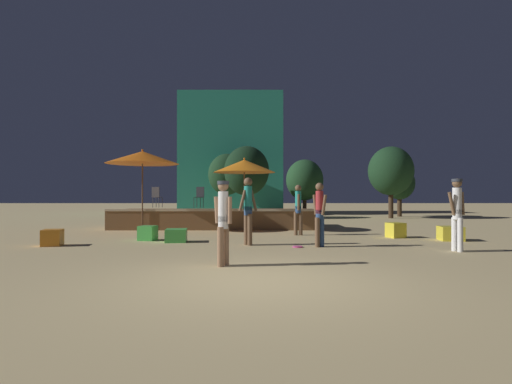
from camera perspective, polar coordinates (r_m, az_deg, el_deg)
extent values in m
plane|color=tan|center=(6.54, 0.20, -12.56)|extent=(120.00, 120.00, 0.00)
cube|color=brown|center=(17.05, -5.77, -3.79)|extent=(8.41, 3.04, 0.74)
cube|color=#CCB793|center=(15.56, -6.30, -2.60)|extent=(8.41, 0.12, 0.08)
cylinder|color=brown|center=(15.46, -1.91, -1.35)|extent=(0.05, 0.05, 2.25)
cone|color=orange|center=(15.49, -1.90, 3.72)|extent=(2.41, 2.41, 0.50)
sphere|color=orange|center=(15.52, -1.90, 4.78)|extent=(0.08, 0.08, 0.08)
cylinder|color=brown|center=(15.98, -16.15, -0.71)|extent=(0.05, 0.05, 2.58)
cone|color=orange|center=(16.04, -16.13, 4.77)|extent=(2.78, 2.78, 0.49)
sphere|color=orange|center=(16.07, -16.13, 5.77)|extent=(0.08, 0.08, 0.08)
cube|color=orange|center=(12.16, -27.31, -5.82)|extent=(0.57, 0.57, 0.44)
cube|color=yellow|center=(13.67, 19.09, -5.17)|extent=(0.60, 0.60, 0.48)
cube|color=#4CC651|center=(12.57, -15.43, -5.68)|extent=(0.54, 0.54, 0.44)
cube|color=yellow|center=(13.44, 25.80, -5.34)|extent=(0.70, 0.70, 0.42)
cube|color=#4CC651|center=(11.93, -11.55, -6.11)|extent=(0.65, 0.65, 0.38)
cylinder|color=#997051|center=(7.74, -5.30, -7.79)|extent=(0.13, 0.13, 0.76)
cylinder|color=#997051|center=(7.87, -4.58, -7.68)|extent=(0.13, 0.13, 0.76)
cylinder|color=white|center=(7.76, -4.94, -4.36)|extent=(0.20, 0.20, 0.24)
cylinder|color=white|center=(7.75, -4.93, -2.06)|extent=(0.20, 0.20, 0.58)
cylinder|color=#997051|center=(7.65, -3.98, -2.61)|extent=(0.11, 0.11, 0.52)
cylinder|color=#997051|center=(7.85, -5.87, -2.55)|extent=(0.14, 0.13, 0.52)
sphere|color=#997051|center=(7.74, -4.93, 0.87)|extent=(0.21, 0.21, 0.21)
cylinder|color=#333842|center=(7.75, -4.93, 1.33)|extent=(0.23, 0.23, 0.07)
cylinder|color=brown|center=(13.71, 5.48, -4.51)|extent=(0.13, 0.13, 0.79)
cylinder|color=brown|center=(13.73, 6.17, -4.50)|extent=(0.13, 0.13, 0.79)
cylinder|color=#2D4C7F|center=(13.70, 5.82, -2.51)|extent=(0.20, 0.20, 0.24)
cylinder|color=teal|center=(13.69, 5.82, -1.16)|extent=(0.20, 0.20, 0.61)
cylinder|color=brown|center=(13.52, 5.88, -1.46)|extent=(0.08, 0.13, 0.55)
cylinder|color=brown|center=(13.85, 5.76, -1.44)|extent=(0.08, 0.19, 0.55)
sphere|color=brown|center=(13.69, 5.82, 0.57)|extent=(0.22, 0.22, 0.22)
cylinder|color=brown|center=(11.04, -1.62, -5.33)|extent=(0.13, 0.13, 0.86)
cylinder|color=brown|center=(10.89, -1.11, -5.40)|extent=(0.13, 0.13, 0.86)
cylinder|color=#2D4C7F|center=(10.93, -1.37, -2.70)|extent=(0.22, 0.22, 0.24)
cylinder|color=teal|center=(10.93, -1.37, -0.87)|extent=(0.22, 0.22, 0.66)
cylinder|color=brown|center=(10.83, -2.17, -1.23)|extent=(0.25, 0.20, 0.58)
cylinder|color=brown|center=(11.03, -0.58, -1.22)|extent=(0.24, 0.20, 0.59)
sphere|color=brown|center=(10.93, -1.37, 1.46)|extent=(0.23, 0.23, 0.23)
cylinder|color=white|center=(10.84, 26.92, -5.48)|extent=(0.13, 0.13, 0.82)
cylinder|color=white|center=(10.95, 26.24, -5.43)|extent=(0.13, 0.13, 0.82)
cylinder|color=white|center=(10.86, 26.57, -2.87)|extent=(0.21, 0.21, 0.24)
cylinder|color=white|center=(10.85, 26.57, -1.11)|extent=(0.21, 0.21, 0.63)
cylinder|color=brown|center=(10.98, 27.17, -1.45)|extent=(0.14, 0.12, 0.56)
cylinder|color=brown|center=(10.72, 25.95, -1.48)|extent=(0.24, 0.16, 0.56)
sphere|color=brown|center=(10.85, 26.56, 1.15)|extent=(0.22, 0.22, 0.22)
cylinder|color=#333842|center=(10.86, 26.56, 1.50)|extent=(0.25, 0.25, 0.07)
cylinder|color=#2D4C7F|center=(10.78, 9.15, -5.65)|extent=(0.13, 0.13, 0.78)
cylinder|color=brown|center=(10.66, 8.54, -5.71)|extent=(0.13, 0.13, 0.78)
cylinder|color=#2D4C7F|center=(10.68, 8.84, -3.16)|extent=(0.20, 0.20, 0.24)
cylinder|color=#B22D33|center=(10.67, 8.84, -1.44)|extent=(0.20, 0.20, 0.60)
cylinder|color=brown|center=(10.79, 8.21, -1.80)|extent=(0.15, 0.16, 0.54)
cylinder|color=brown|center=(10.56, 9.48, -1.83)|extent=(0.17, 0.19, 0.54)
sphere|color=brown|center=(10.67, 8.84, 0.74)|extent=(0.21, 0.21, 0.21)
cylinder|color=#47474C|center=(18.18, -13.47, -1.44)|extent=(0.02, 0.02, 0.45)
cylinder|color=#47474C|center=(18.33, -14.30, -1.43)|extent=(0.02, 0.02, 0.45)
cylinder|color=#47474C|center=(17.92, -13.92, -1.45)|extent=(0.02, 0.02, 0.45)
cylinder|color=#47474C|center=(18.06, -14.76, -1.44)|extent=(0.02, 0.02, 0.45)
cylinder|color=#47474C|center=(18.12, -14.11, -0.73)|extent=(0.40, 0.40, 0.02)
cube|color=#47474C|center=(17.97, -14.37, -0.02)|extent=(0.36, 0.12, 0.45)
cylinder|color=#2D3338|center=(17.13, -9.09, -1.51)|extent=(0.02, 0.02, 0.45)
cylinder|color=#2D3338|center=(17.00, -8.18, -1.52)|extent=(0.02, 0.02, 0.45)
cylinder|color=#2D3338|center=(17.40, -8.67, -1.49)|extent=(0.02, 0.02, 0.45)
cylinder|color=#2D3338|center=(17.28, -7.77, -1.50)|extent=(0.02, 0.02, 0.45)
cylinder|color=#2D3338|center=(17.20, -8.43, -0.76)|extent=(0.40, 0.40, 0.02)
cube|color=#2D3338|center=(17.35, -8.19, -0.01)|extent=(0.35, 0.13, 0.45)
cylinder|color=#E54C99|center=(10.60, 5.74, -7.77)|extent=(0.27, 0.27, 0.03)
cylinder|color=#3D2B1C|center=(23.50, -1.58, -1.82)|extent=(0.28, 0.28, 1.61)
ellipsoid|color=black|center=(23.53, -1.58, 3.05)|extent=(2.65, 2.65, 2.92)
cylinder|color=#3D2B1C|center=(24.85, 18.49, -1.71)|extent=(0.28, 0.28, 1.62)
ellipsoid|color=#19381E|center=(24.89, 18.48, 2.87)|extent=(2.62, 2.62, 2.88)
cylinder|color=#3D2B1C|center=(26.97, 19.59, -1.97)|extent=(0.28, 0.28, 1.27)
ellipsoid|color=#19381E|center=(26.97, 19.59, 1.19)|extent=(1.89, 1.89, 2.08)
cylinder|color=#3D2B1C|center=(27.04, -4.40, -1.61)|extent=(0.28, 0.28, 1.63)
ellipsoid|color=#19381E|center=(27.07, -4.39, 2.54)|extent=(2.53, 2.53, 2.79)
cylinder|color=#3D2B1C|center=(28.56, 6.74, -1.92)|extent=(0.28, 0.28, 1.25)
ellipsoid|color=#1E4223|center=(28.57, 6.73, 1.72)|extent=(2.64, 2.64, 2.91)
cube|color=teal|center=(30.72, -3.67, 5.29)|extent=(7.56, 4.44, 8.86)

